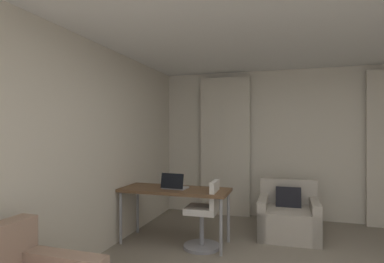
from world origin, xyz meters
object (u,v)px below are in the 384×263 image
Objects in this scene: armchair at (288,217)px; laptop at (174,185)px; desk_chair at (205,218)px; desk at (175,193)px.

laptop reaches higher than armchair.
desk_chair reaches higher than armchair.
desk is at bearing 171.34° from desk_chair.
laptop is (-1.48, -0.77, 0.52)m from armchair.
desk is 0.11m from laptop.
armchair is 0.95× the size of desk_chair.
desk is 4.41× the size of laptop.
laptop is at bearing -152.45° from armchair.
armchair is 1.71m from desk.
armchair is 1.33m from desk_chair.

